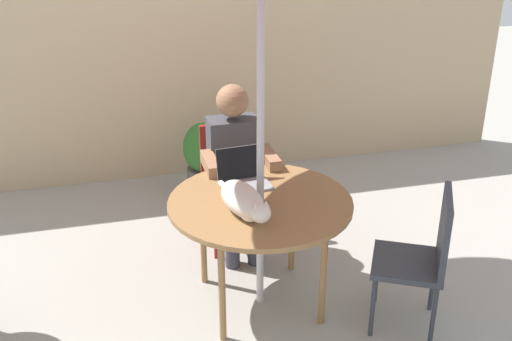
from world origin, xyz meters
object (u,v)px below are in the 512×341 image
(chair_occupied, at_px, (231,176))
(potted_plant_by_chair, at_px, (204,157))
(patio_table, at_px, (260,209))
(laptop, at_px, (243,174))
(chair_empty, at_px, (424,252))
(person_seated, at_px, (235,162))
(cat, at_px, (244,201))

(chair_occupied, bearing_deg, potted_plant_by_chair, 94.14)
(patio_table, distance_m, laptop, 0.29)
(patio_table, bearing_deg, chair_empty, -28.28)
(person_seated, bearing_deg, laptop, -96.25)
(patio_table, height_order, person_seated, person_seated)
(chair_empty, bearing_deg, person_seated, 127.09)
(person_seated, xyz_separation_m, laptop, (-0.04, -0.41, 0.10))
(cat, bearing_deg, laptop, 77.95)
(cat, bearing_deg, chair_empty, -17.77)
(potted_plant_by_chair, bearing_deg, chair_occupied, -85.86)
(chair_occupied, distance_m, chair_empty, 1.54)
(chair_occupied, bearing_deg, person_seated, -90.00)
(patio_table, height_order, laptop, laptop)
(patio_table, bearing_deg, cat, -132.40)
(patio_table, bearing_deg, person_seated, 90.00)
(patio_table, distance_m, cat, 0.24)
(person_seated, xyz_separation_m, potted_plant_by_chair, (-0.06, 0.97, -0.35))
(chair_occupied, bearing_deg, cat, -97.70)
(chair_empty, distance_m, cat, 1.07)
(chair_empty, xyz_separation_m, cat, (-0.98, 0.31, 0.29))
(laptop, relative_size, potted_plant_by_chair, 0.51)
(potted_plant_by_chair, bearing_deg, cat, -92.33)
(patio_table, relative_size, chair_empty, 1.25)
(potted_plant_by_chair, bearing_deg, laptop, -89.41)
(chair_occupied, relative_size, chair_empty, 1.00)
(chair_empty, relative_size, laptop, 2.73)
(chair_occupied, height_order, potted_plant_by_chair, chair_occupied)
(chair_empty, bearing_deg, potted_plant_by_chair, 113.50)
(chair_occupied, xyz_separation_m, potted_plant_by_chair, (-0.06, 0.81, -0.18))
(person_seated, distance_m, cat, 0.83)
(chair_empty, height_order, cat, cat)
(laptop, distance_m, cat, 0.41)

